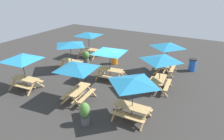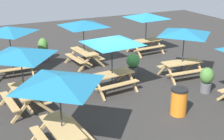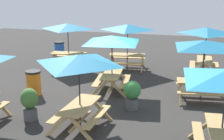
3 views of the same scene
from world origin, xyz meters
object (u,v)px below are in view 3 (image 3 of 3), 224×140
(picnic_table_1, at_px, (128,30))
(picnic_table_4, at_px, (204,49))
(picnic_table_0, at_px, (68,29))
(trash_bin_orange, at_px, (34,83))
(picnic_table_2, at_px, (112,43))
(picnic_table_6, at_px, (79,65))
(trash_bin_blue, at_px, (59,50))
(potted_plant_1, at_px, (30,103))
(picnic_table_7, at_px, (207,34))
(potted_plant_0, at_px, (132,93))

(picnic_table_1, xyz_separation_m, picnic_table_4, (3.66, 3.66, 0.00))
(picnic_table_0, distance_m, trash_bin_orange, 4.55)
(picnic_table_0, relative_size, picnic_table_2, 0.83)
(picnic_table_0, bearing_deg, picnic_table_4, -31.21)
(picnic_table_2, xyz_separation_m, picnic_table_6, (3.49, -0.04, 0.00))
(trash_bin_blue, bearing_deg, picnic_table_6, 28.35)
(picnic_table_2, distance_m, trash_bin_orange, 3.45)
(picnic_table_0, xyz_separation_m, trash_bin_blue, (-1.74, -1.33, -1.49))
(trash_bin_blue, bearing_deg, trash_bin_orange, 15.33)
(potted_plant_1, bearing_deg, trash_bin_blue, -161.65)
(picnic_table_0, height_order, trash_bin_orange, picnic_table_0)
(picnic_table_1, bearing_deg, picnic_table_7, -8.81)
(picnic_table_4, bearing_deg, picnic_table_6, -142.79)
(picnic_table_7, xyz_separation_m, potted_plant_0, (5.03, -2.47, -1.40))
(picnic_table_0, distance_m, potted_plant_0, 6.57)
(picnic_table_1, xyz_separation_m, picnic_table_2, (3.55, 0.16, 0.00))
(trash_bin_blue, distance_m, potted_plant_1, 8.62)
(picnic_table_0, relative_size, trash_bin_orange, 2.38)
(potted_plant_1, bearing_deg, picnic_table_6, 86.04)
(picnic_table_1, distance_m, picnic_table_4, 5.18)
(picnic_table_1, bearing_deg, trash_bin_blue, 157.48)
(trash_bin_blue, distance_m, potted_plant_0, 8.60)
(picnic_table_4, relative_size, potted_plant_1, 2.63)
(picnic_table_7, bearing_deg, picnic_table_0, -87.63)
(picnic_table_0, distance_m, picnic_table_2, 4.43)
(picnic_table_2, distance_m, picnic_table_7, 4.98)
(picnic_table_4, xyz_separation_m, trash_bin_blue, (-4.92, -8.02, -1.49))
(picnic_table_1, distance_m, trash_bin_blue, 4.77)
(picnic_table_6, distance_m, potted_plant_0, 2.63)
(picnic_table_4, relative_size, picnic_table_6, 1.20)
(picnic_table_2, relative_size, picnic_table_4, 1.00)
(picnic_table_6, height_order, trash_bin_blue, picnic_table_6)
(potted_plant_0, xyz_separation_m, potted_plant_1, (1.74, -2.98, 0.00))
(picnic_table_0, distance_m, potted_plant_1, 6.74)
(trash_bin_orange, distance_m, potted_plant_0, 4.07)
(picnic_table_0, bearing_deg, picnic_table_1, 3.23)
(picnic_table_6, bearing_deg, picnic_table_0, -151.25)
(picnic_table_6, bearing_deg, picnic_table_4, 136.86)
(picnic_table_1, height_order, picnic_table_4, same)
(picnic_table_0, height_order, picnic_table_7, same)
(trash_bin_blue, xyz_separation_m, potted_plant_1, (8.18, 2.71, 0.09))
(trash_bin_blue, bearing_deg, potted_plant_0, 41.46)
(picnic_table_6, height_order, potted_plant_1, picnic_table_6)
(picnic_table_7, relative_size, potted_plant_0, 2.26)
(trash_bin_blue, height_order, trash_bin_orange, same)
(potted_plant_1, bearing_deg, picnic_table_4, 121.60)
(picnic_table_4, xyz_separation_m, trash_bin_orange, (1.11, -6.37, -1.49))
(picnic_table_0, distance_m, picnic_table_1, 3.06)
(picnic_table_7, relative_size, trash_bin_blue, 2.38)
(picnic_table_0, xyz_separation_m, picnic_table_4, (3.18, 6.69, 0.00))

